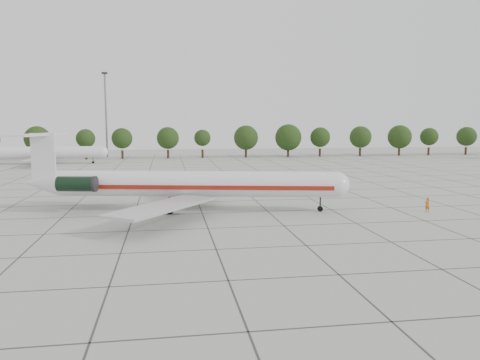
{
  "coord_description": "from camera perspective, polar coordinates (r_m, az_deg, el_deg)",
  "views": [
    {
      "loc": [
        -12.01,
        -54.86,
        10.93
      ],
      "look_at": [
        -2.9,
        3.41,
        3.5
      ],
      "focal_mm": 35.0,
      "sensor_mm": 36.0,
      "label": 1
    }
  ],
  "objects": [
    {
      "name": "ground",
      "position": [
        57.21,
        3.41,
        -3.85
      ],
      "size": [
        260.0,
        260.0,
        0.0
      ],
      "primitive_type": "plane",
      "color": "#AAABA3",
      "rests_on": "ground"
    },
    {
      "name": "apron_joints",
      "position": [
        71.72,
        0.86,
        -1.58
      ],
      "size": [
        170.0,
        170.0,
        0.02
      ],
      "primitive_type": "cube",
      "color": "#383838",
      "rests_on": "ground"
    },
    {
      "name": "main_airliner",
      "position": [
        57.82,
        -7.57,
        -0.42
      ],
      "size": [
        40.03,
        31.15,
        9.48
      ],
      "rotation": [
        0.0,
        0.0,
        -0.2
      ],
      "color": "silver",
      "rests_on": "ground"
    },
    {
      "name": "ground_crew",
      "position": [
        60.93,
        21.86,
        -2.81
      ],
      "size": [
        0.73,
        0.54,
        1.81
      ],
      "primitive_type": "imported",
      "rotation": [
        0.0,
        0.0,
        3.32
      ],
      "color": "#BD610B",
      "rests_on": "ground"
    },
    {
      "name": "bg_airliner_b",
      "position": [
        130.0,
        -22.5,
        3.1
      ],
      "size": [
        28.24,
        27.2,
        7.4
      ],
      "color": "silver",
      "rests_on": "ground"
    },
    {
      "name": "tree_line",
      "position": [
        139.95,
        -8.78,
        5.07
      ],
      "size": [
        249.86,
        8.44,
        10.22
      ],
      "color": "#332114",
      "rests_on": "ground"
    },
    {
      "name": "floodlight_mast",
      "position": [
        147.99,
        -16.04,
        8.2
      ],
      "size": [
        1.6,
        1.6,
        25.45
      ],
      "color": "slate",
      "rests_on": "ground"
    }
  ]
}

